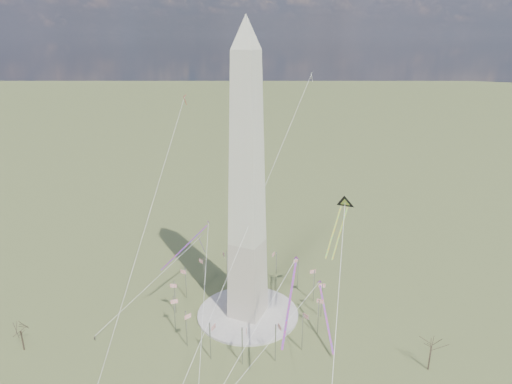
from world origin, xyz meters
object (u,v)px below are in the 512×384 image
at_px(person_west, 95,338).
at_px(washington_monument, 247,188).
at_px(kite_delta_black, 344,206).
at_px(tree_near, 432,345).

bearing_deg(person_west, washington_monument, -133.21).
bearing_deg(washington_monument, kite_delta_black, 11.49).
bearing_deg(person_west, kite_delta_black, -144.32).
xyz_separation_m(person_west, kite_delta_black, (69.70, 40.56, 43.59)).
relative_size(tree_near, kite_delta_black, 0.69).
bearing_deg(kite_delta_black, washington_monument, 10.66).
distance_m(washington_monument, tree_near, 72.83).
bearing_deg(kite_delta_black, tree_near, 163.60).
xyz_separation_m(tree_near, person_west, (-100.47, -31.99, -8.08)).
bearing_deg(washington_monument, person_west, -138.70).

